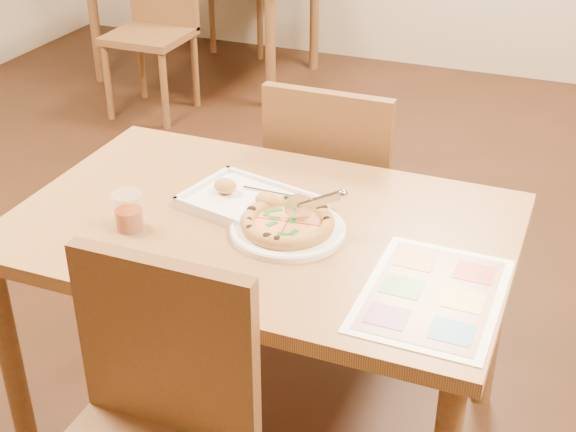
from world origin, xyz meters
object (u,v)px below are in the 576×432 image
at_px(bg_chair_near, 156,11).
at_px(pizza, 288,223).
at_px(appetizer_tray, 250,203).
at_px(glass_tumbler, 129,213).
at_px(chair_far, 334,178).
at_px(menu, 432,294).
at_px(pizza_cutter, 314,203).
at_px(chair_near, 149,416).
at_px(dining_table, 262,249).
at_px(plate, 288,230).

bearing_deg(bg_chair_near, pizza, -52.89).
distance_m(appetizer_tray, glass_tumbler, 0.33).
bearing_deg(chair_far, menu, 122.65).
xyz_separation_m(pizza_cutter, appetizer_tray, (-0.20, 0.06, -0.07)).
relative_size(bg_chair_near, menu, 1.11).
bearing_deg(chair_near, pizza_cutter, 76.48).
distance_m(bg_chair_near, pizza, 2.80).
height_order(dining_table, glass_tumbler, glass_tumbler).
distance_m(plate, pizza_cutter, 0.10).
bearing_deg(pizza_cutter, pizza, -173.18).
height_order(dining_table, menu, menu).
bearing_deg(plate, chair_near, -98.67).
xyz_separation_m(pizza, glass_tumbler, (-0.38, -0.13, 0.02)).
distance_m(pizza, pizza_cutter, 0.09).
bearing_deg(plate, bg_chair_near, 127.12).
relative_size(chair_near, bg_chair_near, 1.00).
height_order(bg_chair_near, pizza_cutter, bg_chair_near).
distance_m(chair_near, menu, 0.68).
height_order(bg_chair_near, menu, bg_chair_near).
relative_size(bg_chair_near, appetizer_tray, 1.20).
xyz_separation_m(plate, pizza, (-0.00, 0.00, 0.02)).
bearing_deg(bg_chair_near, pizza_cutter, -51.55).
bearing_deg(menu, appetizer_tray, 158.05).
xyz_separation_m(dining_table, chair_far, (-0.00, 0.60, -0.07)).
distance_m(chair_far, menu, 0.92).
bearing_deg(menu, pizza_cutter, 154.44).
height_order(bg_chair_near, pizza, bg_chair_near).
xyz_separation_m(pizza_cutter, glass_tumbler, (-0.44, -0.16, -0.04)).
distance_m(pizza, menu, 0.43).
distance_m(bg_chair_near, plate, 2.80).
height_order(plate, appetizer_tray, appetizer_tray).
height_order(chair_far, glass_tumbler, chair_far).
height_order(bg_chair_near, appetizer_tray, bg_chair_near).
xyz_separation_m(appetizer_tray, glass_tumbler, (-0.24, -0.21, 0.03)).
xyz_separation_m(chair_far, pizza, (0.09, -0.63, 0.18)).
bearing_deg(plate, chair_far, 97.84).
distance_m(dining_table, glass_tumbler, 0.36).
relative_size(chair_near, plate, 1.59).
bearing_deg(glass_tumbler, plate, 18.32).
relative_size(chair_far, appetizer_tray, 1.20).
xyz_separation_m(dining_table, menu, (0.49, -0.17, 0.09)).
distance_m(dining_table, bg_chair_near, 2.72).
bearing_deg(menu, chair_far, 122.65).
bearing_deg(glass_tumbler, pizza, 18.65).
relative_size(plate, pizza, 1.22).
bearing_deg(pizza_cutter, plate, -170.97).
distance_m(bg_chair_near, appetizer_tray, 2.65).
xyz_separation_m(bg_chair_near, appetizer_tray, (1.54, -2.14, 0.17)).
distance_m(dining_table, plate, 0.13).
bearing_deg(plate, dining_table, 160.46).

